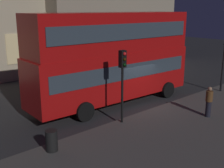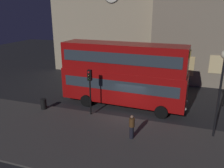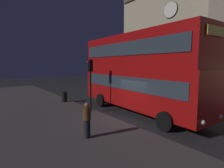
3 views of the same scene
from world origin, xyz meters
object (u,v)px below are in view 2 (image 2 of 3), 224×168
at_px(traffic_light_near_kerb, 90,83).
at_px(street_lamp, 223,74).
at_px(double_decker_bus, 123,72).
at_px(litter_bin, 44,104).
at_px(pedestrian, 132,127).

bearing_deg(traffic_light_near_kerb, street_lamp, -0.64).
height_order(double_decker_bus, traffic_light_near_kerb, double_decker_bus).
bearing_deg(litter_bin, street_lamp, -0.80).
bearing_deg(double_decker_bus, street_lamp, -21.54).
bearing_deg(double_decker_bus, traffic_light_near_kerb, -121.22).
bearing_deg(street_lamp, pedestrian, -158.55).
distance_m(traffic_light_near_kerb, street_lamp, 9.43).
relative_size(double_decker_bus, litter_bin, 12.35).
xyz_separation_m(pedestrian, litter_bin, (-8.36, 2.24, -0.41)).
xyz_separation_m(double_decker_bus, traffic_light_near_kerb, (-1.89, -2.83, -0.30)).
relative_size(pedestrian, litter_bin, 1.87).
relative_size(traffic_light_near_kerb, pedestrian, 2.24).
bearing_deg(double_decker_bus, litter_bin, -150.76).
bearing_deg(pedestrian, double_decker_bus, 53.35).
height_order(street_lamp, litter_bin, street_lamp).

